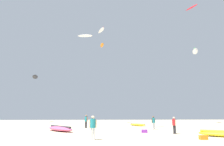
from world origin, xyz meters
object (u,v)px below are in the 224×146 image
person_foreground (93,126)px  person_left (86,120)px  kite_aloft_7 (191,7)px  kite_grounded_near (138,125)px  kite_aloft_2 (101,30)px  kite_aloft_0 (85,36)px  kite_aloft_6 (35,77)px  person_midground (153,122)px  person_right (174,124)px  cooler_box (203,137)px  gear_bag (144,131)px  kite_aloft_1 (102,45)px  kite_grounded_far (60,129)px  kite_aloft_3 (195,51)px

person_foreground → person_left: person_left is taller
kite_aloft_7 → kite_grounded_near: bearing=-176.3°
person_foreground → kite_aloft_2: bearing=-9.3°
person_left → kite_grounded_near: person_left is taller
kite_aloft_0 → kite_aloft_6: (-12.96, 7.20, -8.62)m
person_midground → kite_grounded_near: bearing=-22.9°
person_right → kite_aloft_7: size_ratio=0.57×
cooler_box → kite_aloft_7: (10.03, 18.86, 22.08)m
person_foreground → gear_bag: person_foreground is taller
person_right → kite_aloft_1: (-6.70, 23.12, 16.29)m
cooler_box → kite_aloft_2: kite_aloft_2 is taller
gear_bag → person_foreground: bearing=-133.3°
person_right → kite_aloft_7: kite_aloft_7 is taller
kite_aloft_7 → kite_aloft_2: bearing=134.1°
kite_grounded_far → kite_aloft_7: size_ratio=1.75×
cooler_box → gear_bag: 6.62m
kite_grounded_near → kite_aloft_3: 25.60m
person_foreground → kite_aloft_2: kite_aloft_2 is taller
kite_aloft_3 → kite_aloft_7: size_ratio=1.64×
person_foreground → person_midground: person_foreground is taller
kite_aloft_2 → cooler_box: bearing=-78.8°
cooler_box → kite_grounded_near: bearing=94.2°
person_left → kite_aloft_1: kite_aloft_1 is taller
gear_bag → kite_aloft_6: 38.40m
kite_aloft_1 → person_right: bearing=-73.8°
kite_aloft_1 → kite_aloft_7: bearing=-26.8°
person_left → kite_aloft_1: (2.33, 13.93, 16.18)m
kite_aloft_1 → cooler_box: bearing=-75.5°
kite_aloft_1 → kite_aloft_2: kite_aloft_2 is taller
kite_grounded_far → kite_aloft_2: bearing=80.4°
person_left → kite_aloft_0: kite_aloft_0 is taller
cooler_box → person_left: bearing=124.8°
person_left → kite_aloft_7: kite_aloft_7 is taller
kite_grounded_far → kite_aloft_7: (22.08, 10.50, 21.95)m
person_right → kite_aloft_7: 27.78m
kite_grounded_near → gear_bag: kite_grounded_near is taller
kite_aloft_7 → cooler_box: bearing=-118.0°
person_foreground → kite_aloft_7: bearing=-52.5°
person_midground → cooler_box: 10.13m
person_midground → kite_grounded_far: 11.27m
kite_grounded_far → kite_aloft_6: bearing=113.5°
kite_aloft_3 → kite_aloft_2: bearing=160.4°
kite_aloft_1 → kite_aloft_3: size_ratio=0.62×
gear_bag → kite_aloft_6: size_ratio=0.13×
person_midground → person_left: 9.27m
person_left → kite_aloft_1: size_ratio=0.64×
kite_grounded_near → kite_aloft_6: 30.99m
kite_aloft_7 → person_left: bearing=-165.0°
kite_aloft_0 → kite_aloft_2: size_ratio=0.82×
kite_aloft_7 → gear_bag: bearing=-135.2°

